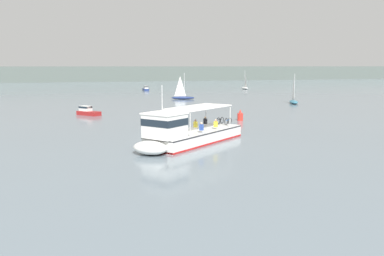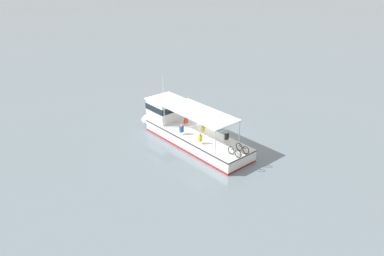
{
  "view_description": "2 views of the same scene",
  "coord_description": "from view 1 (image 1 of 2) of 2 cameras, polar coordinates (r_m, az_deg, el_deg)",
  "views": [
    {
      "loc": [
        -9.19,
        -36.21,
        6.8
      ],
      "look_at": [
        1.06,
        -1.98,
        1.4
      ],
      "focal_mm": 38.53,
      "sensor_mm": 36.0,
      "label": 1
    },
    {
      "loc": [
        29.3,
        -3.27,
        14.47
      ],
      "look_at": [
        1.06,
        -1.98,
        1.4
      ],
      "focal_mm": 33.2,
      "sensor_mm": 36.0,
      "label": 2
    }
  ],
  "objects": [
    {
      "name": "motorboat_far_left",
      "position": [
        59.28,
        -14.26,
        2.27
      ],
      "size": [
        3.32,
        3.59,
        1.26
      ],
      "color": "maroon",
      "rests_on": "ground"
    },
    {
      "name": "channel_buoy",
      "position": [
        52.05,
        6.69,
        1.66
      ],
      "size": [
        0.7,
        0.7,
        1.4
      ],
      "color": "red",
      "rests_on": "ground"
    },
    {
      "name": "sailboat_off_stern",
      "position": [
        123.59,
        7.34,
        5.62
      ],
      "size": [
        2.01,
        4.94,
        5.4
      ],
      "color": "white",
      "rests_on": "ground"
    },
    {
      "name": "sailboat_horizon_east",
      "position": [
        84.83,
        -1.3,
        4.36
      ],
      "size": [
        5.0,
        2.66,
        5.4
      ],
      "color": "navy",
      "rests_on": "ground"
    },
    {
      "name": "motorboat_outer_anchorage",
      "position": [
        115.34,
        -6.41,
        5.43
      ],
      "size": [
        1.34,
        3.61,
        1.26
      ],
      "color": "navy",
      "rests_on": "ground"
    },
    {
      "name": "ferry_main",
      "position": [
        35.38,
        -0.95,
        -0.82
      ],
      "size": [
        11.9,
        10.29,
        5.32
      ],
      "color": "white",
      "rests_on": "ground"
    },
    {
      "name": "ground_plane",
      "position": [
        37.97,
        -2.39,
        -1.73
      ],
      "size": [
        400.0,
        400.0,
        0.0
      ],
      "primitive_type": "plane",
      "color": "slate"
    },
    {
      "name": "sailboat_near_port",
      "position": [
        77.41,
        13.88,
        3.71
      ],
      "size": [
        3.08,
        4.98,
        5.4
      ],
      "color": "teal",
      "rests_on": "ground"
    },
    {
      "name": "distant_shoreline",
      "position": [
        195.34,
        -14.09,
        7.31
      ],
      "size": [
        400.0,
        28.0,
        6.54
      ],
      "primitive_type": "cube",
      "color": "#515B56",
      "rests_on": "ground"
    }
  ]
}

